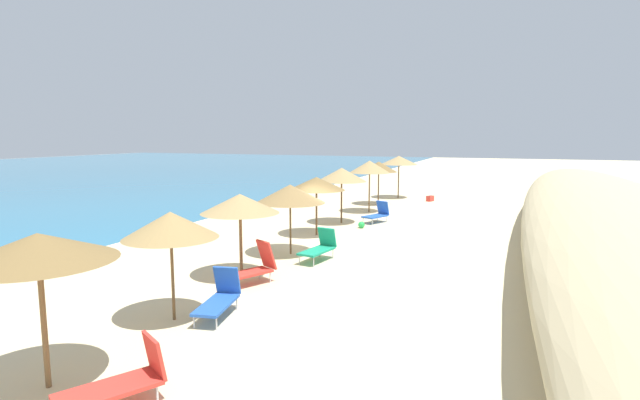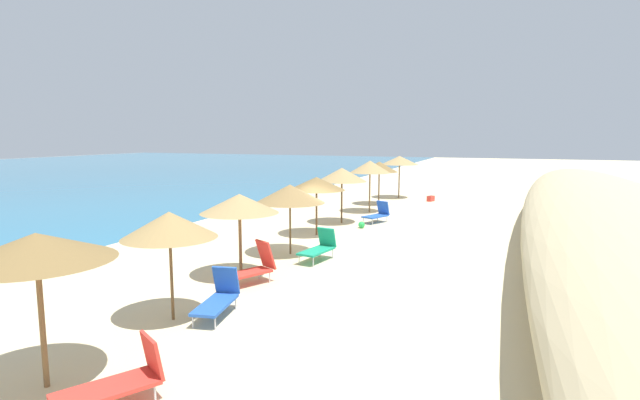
% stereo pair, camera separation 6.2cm
% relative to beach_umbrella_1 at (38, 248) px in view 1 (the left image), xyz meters
% --- Properties ---
extents(ground_plane, '(160.00, 160.00, 0.00)m').
position_rel_beach_umbrella_1_xyz_m(ground_plane, '(11.62, -0.40, -2.45)').
color(ground_plane, beige).
extents(dune_ridge, '(50.28, 7.04, 2.46)m').
position_rel_beach_umbrella_1_xyz_m(dune_ridge, '(12.67, -10.62, -1.22)').
color(dune_ridge, '#C9B586').
rests_on(dune_ridge, ground_plane).
extents(beach_umbrella_1, '(2.53, 2.53, 2.69)m').
position_rel_beach_umbrella_1_xyz_m(beach_umbrella_1, '(0.00, 0.00, 0.00)').
color(beach_umbrella_1, brown).
rests_on(beach_umbrella_1, ground_plane).
extents(beach_umbrella_2, '(2.18, 2.18, 2.56)m').
position_rel_beach_umbrella_1_xyz_m(beach_umbrella_2, '(3.33, -0.02, -0.19)').
color(beach_umbrella_2, brown).
rests_on(beach_umbrella_2, ground_plane).
extents(beach_umbrella_3, '(2.36, 2.36, 2.55)m').
position_rel_beach_umbrella_1_xyz_m(beach_umbrella_3, '(6.94, 0.32, -0.19)').
color(beach_umbrella_3, brown).
rests_on(beach_umbrella_3, ground_plane).
extents(beach_umbrella_4, '(2.52, 2.52, 2.54)m').
position_rel_beach_umbrella_1_xyz_m(beach_umbrella_4, '(10.13, 0.16, -0.24)').
color(beach_umbrella_4, brown).
rests_on(beach_umbrella_4, ground_plane).
extents(beach_umbrella_5, '(2.47, 2.47, 2.53)m').
position_rel_beach_umbrella_1_xyz_m(beach_umbrella_5, '(13.63, 0.56, -0.21)').
color(beach_umbrella_5, brown).
rests_on(beach_umbrella_5, ground_plane).
extents(beach_umbrella_6, '(2.43, 2.43, 2.73)m').
position_rel_beach_umbrella_1_xyz_m(beach_umbrella_6, '(16.76, 0.51, -0.06)').
color(beach_umbrella_6, brown).
rests_on(beach_umbrella_6, ground_plane).
extents(beach_umbrella_7, '(2.28, 2.28, 2.90)m').
position_rel_beach_umbrella_1_xyz_m(beach_umbrella_7, '(20.61, 0.20, 0.10)').
color(beach_umbrella_7, brown).
rests_on(beach_umbrella_7, ground_plane).
extents(beach_umbrella_8, '(2.28, 2.28, 2.68)m').
position_rel_beach_umbrella_1_xyz_m(beach_umbrella_8, '(23.79, 0.51, -0.09)').
color(beach_umbrella_8, brown).
rests_on(beach_umbrella_8, ground_plane).
extents(beach_umbrella_9, '(2.53, 2.53, 2.90)m').
position_rel_beach_umbrella_1_xyz_m(beach_umbrella_9, '(27.39, 0.06, 0.15)').
color(beach_umbrella_9, brown).
rests_on(beach_umbrella_9, ground_plane).
extents(lounge_chair_0, '(1.63, 1.22, 1.23)m').
position_rel_beach_umbrella_1_xyz_m(lounge_chair_0, '(6.51, -0.38, -1.95)').
color(lounge_chair_0, red).
rests_on(lounge_chair_0, ground_plane).
extents(lounge_chair_1, '(1.73, 1.38, 1.03)m').
position_rel_beach_umbrella_1_xyz_m(lounge_chair_1, '(0.03, -1.61, -2.02)').
color(lounge_chair_1, red).
rests_on(lounge_chair_1, ground_plane).
extents(lounge_chair_2, '(1.56, 1.18, 1.05)m').
position_rel_beach_umbrella_1_xyz_m(lounge_chair_2, '(17.61, -1.09, -2.01)').
color(lounge_chair_2, blue).
rests_on(lounge_chair_2, ground_plane).
extents(lounge_chair_3, '(1.72, 0.93, 1.09)m').
position_rel_beach_umbrella_1_xyz_m(lounge_chair_3, '(3.96, -0.86, -2.00)').
color(lounge_chair_3, blue).
rests_on(lounge_chair_3, ground_plane).
extents(lounge_chair_4, '(1.69, 0.91, 1.07)m').
position_rel_beach_umbrella_1_xyz_m(lounge_chair_4, '(9.67, -1.16, -1.98)').
color(lounge_chair_4, '#199972').
rests_on(lounge_chair_4, ground_plane).
extents(beach_ball, '(0.31, 0.31, 0.31)m').
position_rel_beach_umbrella_1_xyz_m(beach_ball, '(15.88, -0.79, -2.29)').
color(beach_ball, green).
rests_on(beach_ball, ground_plane).
extents(cooler_box, '(0.60, 0.48, 0.36)m').
position_rel_beach_umbrella_1_xyz_m(cooler_box, '(26.48, -2.27, -2.27)').
color(cooler_box, red).
rests_on(cooler_box, ground_plane).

